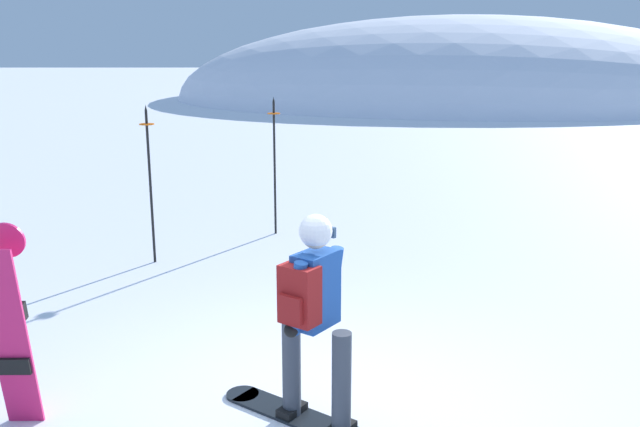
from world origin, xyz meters
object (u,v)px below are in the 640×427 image
Objects in this scene: snowboarder_main at (313,317)px; spare_snowboard at (10,329)px; piste_marker_far at (150,175)px; piste_marker_near at (275,158)px.

spare_snowboard is (-2.30, 0.01, -0.09)m from snowboarder_main.
snowboarder_main is 0.78× the size of piste_marker_far.
snowboarder_main is at bearing -83.91° from piste_marker_near.
snowboarder_main is 4.84m from piste_marker_far.
piste_marker_near is (-0.62, 5.80, 0.33)m from snowboarder_main.
piste_marker_far is at bearing 89.24° from spare_snowboard.
spare_snowboard is at bearing 179.66° from snowboarder_main.
piste_marker_far reaches higher than snowboarder_main.
piste_marker_far is (0.06, 4.26, 0.41)m from spare_snowboard.
piste_marker_near reaches higher than spare_snowboard.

